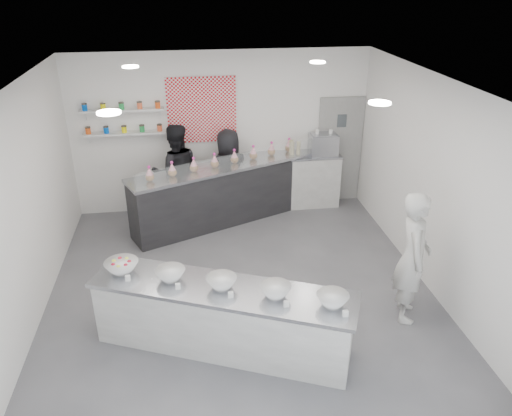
{
  "coord_description": "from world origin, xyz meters",
  "views": [
    {
      "loc": [
        -0.65,
        -6.01,
        4.26
      ],
      "look_at": [
        0.27,
        0.4,
        1.15
      ],
      "focal_mm": 35.0,
      "sensor_mm": 36.0,
      "label": 1
    }
  ],
  "objects": [
    {
      "name": "floor",
      "position": [
        0.0,
        0.0,
        0.0
      ],
      "size": [
        6.0,
        6.0,
        0.0
      ],
      "primitive_type": "plane",
      "color": "#515156",
      "rests_on": "ground"
    },
    {
      "name": "ceiling",
      "position": [
        0.0,
        0.0,
        3.0
      ],
      "size": [
        6.0,
        6.0,
        0.0
      ],
      "primitive_type": "plane",
      "rotation": [
        3.14,
        0.0,
        0.0
      ],
      "color": "white",
      "rests_on": "floor"
    },
    {
      "name": "back_wall",
      "position": [
        0.0,
        3.0,
        1.5
      ],
      "size": [
        5.5,
        0.0,
        5.5
      ],
      "primitive_type": "plane",
      "rotation": [
        1.57,
        0.0,
        0.0
      ],
      "color": "white",
      "rests_on": "floor"
    },
    {
      "name": "left_wall",
      "position": [
        -2.75,
        0.0,
        1.5
      ],
      "size": [
        0.0,
        6.0,
        6.0
      ],
      "primitive_type": "plane",
      "rotation": [
        1.57,
        0.0,
        1.57
      ],
      "color": "white",
      "rests_on": "floor"
    },
    {
      "name": "right_wall",
      "position": [
        2.75,
        0.0,
        1.5
      ],
      "size": [
        0.0,
        6.0,
        6.0
      ],
      "primitive_type": "plane",
      "rotation": [
        1.57,
        0.0,
        -1.57
      ],
      "color": "white",
      "rests_on": "floor"
    },
    {
      "name": "back_door",
      "position": [
        2.3,
        2.97,
        1.05
      ],
      "size": [
        0.88,
        0.04,
        2.1
      ],
      "primitive_type": "cube",
      "color": "gray",
      "rests_on": "floor"
    },
    {
      "name": "pattern_panel",
      "position": [
        -0.35,
        2.98,
        1.95
      ],
      "size": [
        1.25,
        0.03,
        1.2
      ],
      "primitive_type": "cube",
      "color": "#C2030D",
      "rests_on": "back_wall"
    },
    {
      "name": "jar_shelf_lower",
      "position": [
        -1.75,
        2.9,
        1.6
      ],
      "size": [
        1.45,
        0.22,
        0.04
      ],
      "primitive_type": "cube",
      "color": "silver",
      "rests_on": "back_wall"
    },
    {
      "name": "jar_shelf_upper",
      "position": [
        -1.75,
        2.9,
        2.02
      ],
      "size": [
        1.45,
        0.22,
        0.04
      ],
      "primitive_type": "cube",
      "color": "silver",
      "rests_on": "back_wall"
    },
    {
      "name": "preserve_jars",
      "position": [
        -1.75,
        2.88,
        1.88
      ],
      "size": [
        1.45,
        0.1,
        0.56
      ],
      "primitive_type": null,
      "color": "#EB5417",
      "rests_on": "jar_shelf_lower"
    },
    {
      "name": "downlight_0",
      "position": [
        -1.4,
        -1.0,
        2.98
      ],
      "size": [
        0.24,
        0.24,
        0.02
      ],
      "primitive_type": "cylinder",
      "color": "white",
      "rests_on": "ceiling"
    },
    {
      "name": "downlight_1",
      "position": [
        1.4,
        -1.0,
        2.98
      ],
      "size": [
        0.24,
        0.24,
        0.02
      ],
      "primitive_type": "cylinder",
      "color": "white",
      "rests_on": "ceiling"
    },
    {
      "name": "downlight_2",
      "position": [
        -1.4,
        1.6,
        2.98
      ],
      "size": [
        0.24,
        0.24,
        0.02
      ],
      "primitive_type": "cylinder",
      "color": "white",
      "rests_on": "ceiling"
    },
    {
      "name": "downlight_3",
      "position": [
        1.4,
        1.6,
        2.98
      ],
      "size": [
        0.24,
        0.24,
        0.02
      ],
      "primitive_type": "cylinder",
      "color": "white",
      "rests_on": "ceiling"
    },
    {
      "name": "prep_counter",
      "position": [
        -0.35,
        -1.12,
        0.44
      ],
      "size": [
        3.22,
        1.94,
        0.87
      ],
      "primitive_type": "cube",
      "rotation": [
        0.0,
        0.0,
        -0.41
      ],
      "color": "#AAA9A5",
      "rests_on": "floor"
    },
    {
      "name": "back_bar",
      "position": [
        -0.01,
        2.33,
        0.55
      ],
      "size": [
        3.52,
        2.02,
        1.1
      ],
      "primitive_type": "cube",
      "rotation": [
        0.0,
        0.0,
        0.41
      ],
      "color": "black",
      "rests_on": "floor"
    },
    {
      "name": "sneeze_guard",
      "position": [
        0.11,
        2.04,
        1.25
      ],
      "size": [
        3.22,
        1.42,
        0.3
      ],
      "primitive_type": "cube",
      "rotation": [
        0.0,
        0.0,
        0.41
      ],
      "color": "white",
      "rests_on": "back_bar"
    },
    {
      "name": "espresso_ledge",
      "position": [
        1.55,
        2.78,
        0.52
      ],
      "size": [
        1.41,
        0.45,
        1.05
      ],
      "primitive_type": "cube",
      "color": "#AAA9A5",
      "rests_on": "floor"
    },
    {
      "name": "espresso_machine",
      "position": [
        1.91,
        2.78,
        1.25
      ],
      "size": [
        0.52,
        0.36,
        0.4
      ],
      "primitive_type": "cube",
      "color": "#93969E",
      "rests_on": "espresso_ledge"
    },
    {
      "name": "cup_stacks",
      "position": [
        1.36,
        2.78,
        1.2
      ],
      "size": [
        0.24,
        0.24,
        0.3
      ],
      "primitive_type": null,
      "color": "beige",
      "rests_on": "espresso_ledge"
    },
    {
      "name": "prep_bowls",
      "position": [
        -0.35,
        -1.12,
        0.95
      ],
      "size": [
        2.91,
        1.61,
        0.15
      ],
      "primitive_type": null,
      "rotation": [
        0.0,
        0.0,
        -0.41
      ],
      "color": "white",
      "rests_on": "prep_counter"
    },
    {
      "name": "label_cards",
      "position": [
        -0.15,
        -1.58,
        0.91
      ],
      "size": [
        2.66,
        0.04,
        0.07
      ],
      "primitive_type": null,
      "color": "white",
      "rests_on": "prep_counter"
    },
    {
      "name": "cookie_bags",
      "position": [
        -0.01,
        2.33,
        1.24
      ],
      "size": [
        2.76,
        1.31,
        0.27
      ],
      "primitive_type": null,
      "rotation": [
        0.0,
        0.0,
        0.41
      ],
      "color": "pink",
      "rests_on": "back_bar"
    },
    {
      "name": "woman_prep",
      "position": [
        2.14,
        -0.84,
        0.91
      ],
      "size": [
        0.61,
        0.76,
        1.81
      ],
      "primitive_type": "imported",
      "rotation": [
        0.0,
        0.0,
        1.26
      ],
      "color": "beige",
      "rests_on": "floor"
    },
    {
      "name": "staff_left",
      "position": [
        -0.88,
        2.6,
        0.91
      ],
      "size": [
        0.95,
        0.78,
        1.81
      ],
      "primitive_type": "imported",
      "rotation": [
        0.0,
        0.0,
        3.26
      ],
      "color": "black",
      "rests_on": "floor"
    },
    {
      "name": "staff_right",
      "position": [
        0.08,
        2.58,
        0.84
      ],
      "size": [
        0.9,
        0.68,
        1.68
      ],
      "primitive_type": "imported",
      "rotation": [
        0.0,
        0.0,
        3.33
      ],
      "color": "black",
      "rests_on": "floor"
    }
  ]
}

